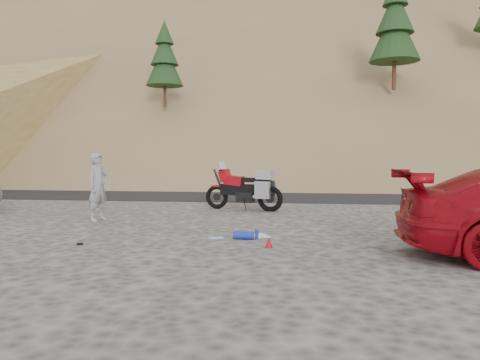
{
  "coord_description": "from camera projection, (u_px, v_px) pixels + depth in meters",
  "views": [
    {
      "loc": [
        3.26,
        -10.39,
        1.66
      ],
      "look_at": [
        1.68,
        1.58,
        1.0
      ],
      "focal_mm": 35.0,
      "sensor_mm": 36.0,
      "label": 1
    }
  ],
  "objects": [
    {
      "name": "ground",
      "position": [
        159.0,
        226.0,
        10.81
      ],
      "size": [
        140.0,
        140.0,
        0.0
      ],
      "primitive_type": "plane",
      "color": "#3D3B39",
      "rests_on": "ground"
    },
    {
      "name": "road",
      "position": [
        224.0,
        194.0,
        19.72
      ],
      "size": [
        120.0,
        7.0,
        0.05
      ],
      "primitive_type": "cube",
      "color": "black",
      "rests_on": "ground"
    },
    {
      "name": "hillside",
      "position": [
        272.0,
        68.0,
        50.67
      ],
      "size": [
        120.0,
        73.0,
        46.72
      ],
      "color": "brown",
      "rests_on": "ground"
    },
    {
      "name": "motorcycle",
      "position": [
        247.0,
        189.0,
        13.89
      ],
      "size": [
        2.42,
        1.06,
        1.47
      ],
      "rotation": [
        0.0,
        0.0,
        -0.25
      ],
      "color": "black",
      "rests_on": "ground"
    },
    {
      "name": "man",
      "position": [
        99.0,
        220.0,
        11.77
      ],
      "size": [
        0.59,
        0.72,
        1.71
      ],
      "primitive_type": "imported",
      "rotation": [
        0.0,
        0.0,
        1.23
      ],
      "color": "gray",
      "rests_on": "ground"
    },
    {
      "name": "gear_white_cloth",
      "position": [
        255.0,
        236.0,
        9.49
      ],
      "size": [
        0.66,
        0.63,
        0.02
      ],
      "primitive_type": "cube",
      "rotation": [
        0.0,
        0.0,
        0.51
      ],
      "color": "white",
      "rests_on": "ground"
    },
    {
      "name": "gear_blue_mat",
      "position": [
        244.0,
        235.0,
        9.14
      ],
      "size": [
        0.4,
        0.17,
        0.16
      ],
      "primitive_type": "cylinder",
      "rotation": [
        0.0,
        1.57,
        -0.02
      ],
      "color": "navy",
      "rests_on": "ground"
    },
    {
      "name": "gear_bottle",
      "position": [
        257.0,
        235.0,
        9.14
      ],
      "size": [
        0.07,
        0.07,
        0.19
      ],
      "primitive_type": "cylinder",
      "rotation": [
        0.0,
        0.0,
        0.1
      ],
      "color": "navy",
      "rests_on": "ground"
    },
    {
      "name": "gear_funnel",
      "position": [
        269.0,
        243.0,
        8.32
      ],
      "size": [
        0.15,
        0.15,
        0.18
      ],
      "primitive_type": "cone",
      "rotation": [
        0.0,
        0.0,
        -0.08
      ],
      "color": "#AB0B0E",
      "rests_on": "ground"
    },
    {
      "name": "gear_glove_b",
      "position": [
        80.0,
        244.0,
        8.58
      ],
      "size": [
        0.14,
        0.12,
        0.04
      ],
      "primitive_type": "cube",
      "rotation": [
        0.0,
        0.0,
        0.43
      ],
      "color": "black",
      "rests_on": "ground"
    },
    {
      "name": "gear_blue_cloth",
      "position": [
        216.0,
        238.0,
        9.29
      ],
      "size": [
        0.34,
        0.3,
        0.01
      ],
      "primitive_type": "cube",
      "rotation": [
        0.0,
        0.0,
        0.42
      ],
      "color": "#8DA6DA",
      "rests_on": "ground"
    }
  ]
}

